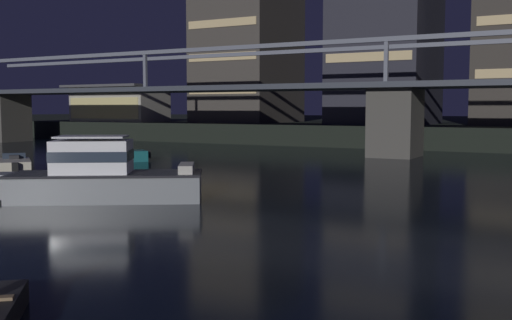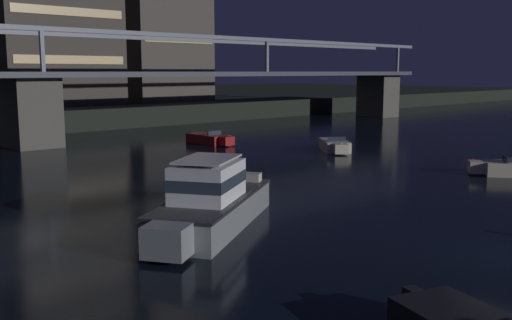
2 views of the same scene
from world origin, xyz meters
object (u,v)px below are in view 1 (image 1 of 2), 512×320
(cabin_cruiser_near_left, at_px, (99,176))
(tower_west_low, at_px, (248,44))
(river_bridge, at_px, (396,101))
(waterfront_pavilion, at_px, (119,104))
(speedboat_near_right, at_px, (14,166))
(speedboat_mid_right, at_px, (116,156))

(cabin_cruiser_near_left, bearing_deg, tower_west_low, 112.23)
(river_bridge, relative_size, waterfront_pavilion, 8.03)
(speedboat_near_right, relative_size, speedboat_mid_right, 0.99)
(river_bridge, relative_size, cabin_cruiser_near_left, 11.30)
(river_bridge, bearing_deg, cabin_cruiser_near_left, -99.14)
(speedboat_near_right, bearing_deg, cabin_cruiser_near_left, -25.18)
(cabin_cruiser_near_left, relative_size, speedboat_mid_right, 1.88)
(tower_west_low, height_order, speedboat_mid_right, tower_west_low)
(speedboat_near_right, bearing_deg, speedboat_mid_right, 86.50)
(waterfront_pavilion, distance_m, speedboat_near_right, 41.86)
(tower_west_low, relative_size, waterfront_pavilion, 1.60)
(speedboat_near_right, bearing_deg, tower_west_low, 98.96)
(tower_west_low, relative_size, cabin_cruiser_near_left, 2.25)
(river_bridge, xyz_separation_m, speedboat_mid_right, (-16.77, -14.52, -4.15))
(river_bridge, bearing_deg, waterfront_pavilion, 163.36)
(waterfront_pavilion, height_order, speedboat_near_right, waterfront_pavilion)
(tower_west_low, distance_m, cabin_cruiser_near_left, 51.47)
(river_bridge, height_order, speedboat_near_right, river_bridge)
(tower_west_low, xyz_separation_m, waterfront_pavilion, (-16.17, -5.60, -7.53))
(tower_west_low, bearing_deg, speedboat_mid_right, -77.79)
(waterfront_pavilion, height_order, cabin_cruiser_near_left, waterfront_pavilion)
(waterfront_pavilion, bearing_deg, speedboat_mid_right, -48.85)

